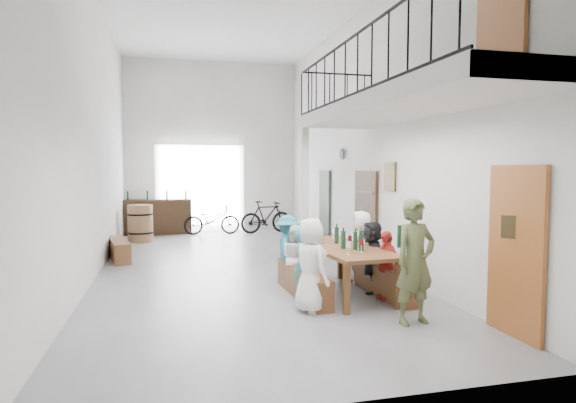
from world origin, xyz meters
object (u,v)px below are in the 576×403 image
object	(u,v)px
bench_inner	(303,283)
serving_counter	(158,217)
host_standing	(415,261)
oak_barrel	(140,223)
tasting_table	(343,251)
side_bench	(119,250)
bicycle_near	(212,220)

from	to	relation	value
bench_inner	serving_counter	bearing A→B (deg)	104.01
host_standing	oak_barrel	bearing A→B (deg)	104.68
tasting_table	host_standing	distance (m)	1.68
tasting_table	serving_counter	xyz separation A→B (m)	(-3.11, 8.17, -0.17)
side_bench	serving_counter	distance (m)	4.22
serving_counter	host_standing	xyz separation A→B (m)	(3.52, -9.80, 0.29)
bench_inner	host_standing	bearing A→B (deg)	-59.04
tasting_table	serving_counter	size ratio (longest dim) A/B	1.20
bench_inner	side_bench	xyz separation A→B (m)	(-3.19, 4.03, -0.00)
serving_counter	host_standing	distance (m)	10.42
host_standing	bicycle_near	bearing A→B (deg)	90.67
tasting_table	oak_barrel	distance (m)	7.56
bench_inner	bicycle_near	xyz separation A→B (m)	(-0.80, 7.66, 0.22)
oak_barrel	serving_counter	xyz separation A→B (m)	(0.44, 1.50, 0.02)
side_bench	host_standing	bearing A→B (deg)	-52.98
host_standing	bicycle_near	size ratio (longest dim) A/B	0.97
tasting_table	bench_inner	world-z (taller)	tasting_table
side_bench	oak_barrel	xyz separation A→B (m)	(0.31, 2.65, 0.29)
bench_inner	oak_barrel	distance (m)	7.27
bench_inner	side_bench	size ratio (longest dim) A/B	1.24
oak_barrel	bench_inner	bearing A→B (deg)	-66.72
oak_barrel	bicycle_near	distance (m)	2.30
host_standing	bicycle_near	xyz separation A→B (m)	(-1.88, 9.29, -0.38)
bicycle_near	tasting_table	bearing A→B (deg)	-167.22
bench_inner	side_bench	distance (m)	5.14
tasting_table	oak_barrel	world-z (taller)	oak_barrel
side_bench	bicycle_near	world-z (taller)	bicycle_near
tasting_table	side_bench	size ratio (longest dim) A/B	1.56
oak_barrel	serving_counter	distance (m)	1.56
tasting_table	bench_inner	distance (m)	0.83
serving_counter	bicycle_near	xyz separation A→B (m)	(1.64, -0.51, -0.09)
tasting_table	oak_barrel	bearing A→B (deg)	113.93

